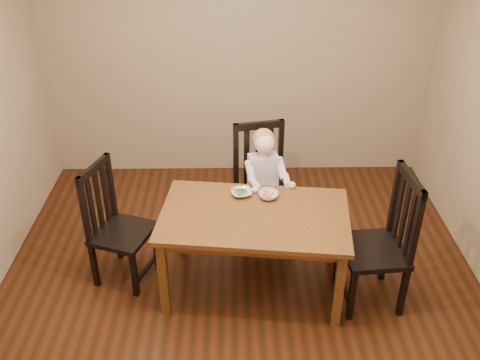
{
  "coord_description": "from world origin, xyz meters",
  "views": [
    {
      "loc": [
        -0.05,
        -3.33,
        3.03
      ],
      "look_at": [
        -0.0,
        0.25,
        0.89
      ],
      "focal_mm": 40.0,
      "sensor_mm": 36.0,
      "label": 1
    }
  ],
  "objects_px": {
    "chair_right": "(381,243)",
    "bowl_peas": "(241,193)",
    "chair_child": "(262,187)",
    "toddler": "(264,176)",
    "chair_left": "(116,226)",
    "dining_table": "(254,223)",
    "bowl_veg": "(268,195)"
  },
  "relations": [
    {
      "from": "chair_right",
      "to": "bowl_peas",
      "type": "bearing_deg",
      "value": 63.24
    },
    {
      "from": "chair_child",
      "to": "bowl_peas",
      "type": "height_order",
      "value": "chair_child"
    },
    {
      "from": "toddler",
      "to": "chair_left",
      "type": "bearing_deg",
      "value": 10.1
    },
    {
      "from": "chair_left",
      "to": "toddler",
      "type": "height_order",
      "value": "chair_left"
    },
    {
      "from": "dining_table",
      "to": "chair_left",
      "type": "bearing_deg",
      "value": 171.7
    },
    {
      "from": "dining_table",
      "to": "chair_child",
      "type": "bearing_deg",
      "value": 82.42
    },
    {
      "from": "chair_right",
      "to": "toddler",
      "type": "bearing_deg",
      "value": 41.81
    },
    {
      "from": "chair_left",
      "to": "chair_right",
      "type": "bearing_deg",
      "value": 101.14
    },
    {
      "from": "chair_child",
      "to": "chair_left",
      "type": "bearing_deg",
      "value": 12.49
    },
    {
      "from": "bowl_veg",
      "to": "chair_left",
      "type": "bearing_deg",
      "value": -177.04
    },
    {
      "from": "chair_left",
      "to": "dining_table",
      "type": "bearing_deg",
      "value": 101.34
    },
    {
      "from": "chair_child",
      "to": "bowl_veg",
      "type": "bearing_deg",
      "value": 81.27
    },
    {
      "from": "chair_right",
      "to": "toddler",
      "type": "relative_size",
      "value": 1.96
    },
    {
      "from": "chair_right",
      "to": "toddler",
      "type": "distance_m",
      "value": 1.17
    },
    {
      "from": "toddler",
      "to": "bowl_veg",
      "type": "bearing_deg",
      "value": 80.12
    },
    {
      "from": "toddler",
      "to": "bowl_veg",
      "type": "xyz_separation_m",
      "value": [
        0.01,
        -0.42,
        0.07
      ]
    },
    {
      "from": "dining_table",
      "to": "bowl_peas",
      "type": "xyz_separation_m",
      "value": [
        -0.09,
        0.27,
        0.1
      ]
    },
    {
      "from": "chair_right",
      "to": "bowl_veg",
      "type": "height_order",
      "value": "chair_right"
    },
    {
      "from": "chair_left",
      "to": "chair_right",
      "type": "height_order",
      "value": "chair_right"
    },
    {
      "from": "chair_child",
      "to": "chair_right",
      "type": "relative_size",
      "value": 0.97
    },
    {
      "from": "chair_child",
      "to": "toddler",
      "type": "bearing_deg",
      "value": 90.0
    },
    {
      "from": "dining_table",
      "to": "bowl_veg",
      "type": "bearing_deg",
      "value": 62.06
    },
    {
      "from": "toddler",
      "to": "dining_table",
      "type": "bearing_deg",
      "value": 69.01
    },
    {
      "from": "chair_child",
      "to": "chair_left",
      "type": "relative_size",
      "value": 1.06
    },
    {
      "from": "chair_left",
      "to": "bowl_veg",
      "type": "height_order",
      "value": "chair_left"
    },
    {
      "from": "chair_right",
      "to": "chair_left",
      "type": "bearing_deg",
      "value": 76.28
    },
    {
      "from": "dining_table",
      "to": "chair_child",
      "type": "distance_m",
      "value": 0.72
    },
    {
      "from": "bowl_veg",
      "to": "dining_table",
      "type": "bearing_deg",
      "value": -117.94
    },
    {
      "from": "chair_left",
      "to": "bowl_veg",
      "type": "bearing_deg",
      "value": 112.59
    },
    {
      "from": "dining_table",
      "to": "bowl_peas",
      "type": "height_order",
      "value": "bowl_peas"
    },
    {
      "from": "dining_table",
      "to": "chair_right",
      "type": "distance_m",
      "value": 0.97
    },
    {
      "from": "dining_table",
      "to": "chair_left",
      "type": "distance_m",
      "value": 1.13
    }
  ]
}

